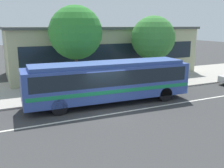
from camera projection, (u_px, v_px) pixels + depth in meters
ground_plane at (107, 110)px, 15.84m from camera, size 120.00×120.00×0.00m
sidewalk_slab at (76, 86)px, 21.63m from camera, size 60.00×8.00×0.12m
lane_stripe_center at (112, 114)px, 15.13m from camera, size 56.00×0.16×0.01m
transit_bus at (109, 80)px, 16.83m from camera, size 11.26×2.95×2.83m
pedestrian_waiting_near_sign at (63, 86)px, 17.58m from camera, size 0.47×0.47×1.64m
pedestrian_walking_along_curb at (81, 82)px, 18.74m from camera, size 0.42×0.42×1.64m
bus_stop_sign at (150, 71)px, 20.12m from camera, size 0.17×0.43×2.35m
street_tree_near_stop at (76, 33)px, 19.63m from camera, size 4.21×4.21×6.61m
street_tree_mid_block at (153, 38)px, 22.59m from camera, size 3.94×3.94×5.92m
station_building at (100, 50)px, 27.74m from camera, size 19.72×9.18×5.04m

